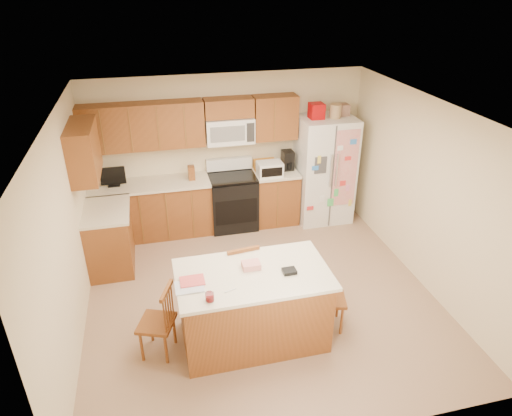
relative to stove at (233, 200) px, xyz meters
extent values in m
plane|color=#987661|center=(0.00, -1.94, -0.47)|extent=(4.50, 4.50, 0.00)
cube|color=beige|center=(0.00, 0.31, 0.78)|extent=(4.50, 0.10, 2.50)
cube|color=beige|center=(0.00, -4.19, 0.78)|extent=(4.50, 0.10, 2.50)
cube|color=beige|center=(-2.25, -1.94, 0.78)|extent=(0.10, 4.50, 2.50)
cube|color=beige|center=(2.25, -1.94, 0.78)|extent=(0.10, 4.50, 2.50)
cube|color=white|center=(0.00, -1.94, 2.03)|extent=(4.50, 4.50, 0.04)
cube|color=#975326|center=(-1.31, 0.01, -0.03)|extent=(1.87, 0.60, 0.88)
cube|color=#975326|center=(0.74, 0.01, -0.03)|extent=(0.72, 0.60, 0.88)
cube|color=#975326|center=(-1.95, -0.76, -0.03)|extent=(0.60, 0.95, 0.88)
cube|color=beige|center=(-1.31, 0.00, 0.43)|extent=(1.87, 0.64, 0.04)
cube|color=beige|center=(0.74, 0.00, 0.43)|extent=(0.72, 0.64, 0.04)
cube|color=beige|center=(-1.94, -0.76, 0.43)|extent=(0.64, 0.95, 0.04)
cube|color=#975326|center=(-1.32, 0.15, 1.33)|extent=(1.85, 0.33, 0.70)
cube|color=#975326|center=(0.75, 0.15, 1.33)|extent=(0.70, 0.33, 0.70)
cube|color=#975326|center=(0.00, 0.15, 1.53)|extent=(0.76, 0.33, 0.29)
cube|color=#975326|center=(-2.08, -0.76, 1.33)|extent=(0.33, 0.95, 0.70)
cube|color=brown|center=(-1.90, -0.02, 1.33)|extent=(0.02, 0.01, 0.66)
cube|color=brown|center=(-1.90, -0.29, -0.03)|extent=(0.02, 0.01, 0.84)
cube|color=brown|center=(-1.50, -0.02, 1.33)|extent=(0.02, 0.01, 0.66)
cube|color=brown|center=(-1.50, -0.29, -0.03)|extent=(0.02, 0.01, 0.84)
cube|color=brown|center=(-1.10, -0.02, 1.33)|extent=(0.02, 0.01, 0.66)
cube|color=brown|center=(-1.10, -0.29, -0.03)|extent=(0.02, 0.01, 0.84)
cube|color=brown|center=(-0.70, -0.02, 1.33)|extent=(0.01, 0.01, 0.66)
cube|color=brown|center=(-0.70, -0.29, -0.03)|extent=(0.01, 0.01, 0.84)
cube|color=brown|center=(0.70, -0.02, 1.33)|extent=(0.01, 0.01, 0.66)
cube|color=brown|center=(0.70, -0.29, -0.03)|extent=(0.01, 0.01, 0.84)
cube|color=white|center=(0.00, 0.12, 1.18)|extent=(0.76, 0.38, 0.40)
cube|color=slate|center=(-0.06, -0.07, 1.18)|extent=(0.54, 0.01, 0.24)
cube|color=#262626|center=(0.30, -0.07, 1.18)|extent=(0.12, 0.01, 0.30)
cube|color=#975326|center=(-0.65, 0.01, 0.56)|extent=(0.10, 0.14, 0.22)
cube|color=black|center=(-1.85, 0.03, 0.46)|extent=(0.18, 0.12, 0.02)
cube|color=black|center=(-1.85, 0.03, 0.62)|extent=(0.38, 0.03, 0.28)
cube|color=#C76E0B|center=(0.58, 0.09, 0.54)|extent=(0.35, 0.22, 0.18)
cube|color=white|center=(0.60, -0.14, 0.56)|extent=(0.40, 0.28, 0.23)
cube|color=black|center=(0.60, -0.28, 0.56)|extent=(0.34, 0.01, 0.15)
cube|color=black|center=(0.96, 0.06, 0.61)|extent=(0.18, 0.22, 0.32)
cylinder|color=black|center=(0.96, -0.01, 0.54)|extent=(0.12, 0.12, 0.12)
cube|color=black|center=(0.00, -0.01, -0.03)|extent=(0.76, 0.64, 0.88)
cube|color=black|center=(0.00, -0.33, -0.05)|extent=(0.68, 0.01, 0.42)
cube|color=black|center=(0.00, -0.01, 0.43)|extent=(0.76, 0.64, 0.03)
cube|color=white|center=(0.00, 0.25, 0.56)|extent=(0.76, 0.10, 0.20)
cube|color=white|center=(1.57, -0.06, 0.43)|extent=(0.90, 0.75, 1.80)
cube|color=#4C4C4C|center=(1.57, -0.44, 0.43)|extent=(0.02, 0.01, 1.75)
cube|color=silver|center=(1.52, -0.47, 0.58)|extent=(0.02, 0.03, 0.55)
cube|color=silver|center=(1.62, -0.47, 0.58)|extent=(0.02, 0.03, 0.55)
cube|color=#3F3F44|center=(1.35, -0.44, 0.68)|extent=(0.20, 0.01, 0.28)
cube|color=#D84C59|center=(1.77, -0.44, 0.58)|extent=(0.42, 0.01, 1.30)
cube|color=#A50609|center=(1.37, -0.06, 1.45)|extent=(0.22, 0.22, 0.24)
cylinder|color=tan|center=(1.67, -0.11, 1.44)|extent=(0.18, 0.18, 0.22)
cube|color=#8F6755|center=(1.85, 0.02, 1.42)|extent=(0.18, 0.20, 0.18)
cube|color=#975326|center=(-0.28, -2.72, -0.03)|extent=(1.62, 0.92, 0.89)
cube|color=beige|center=(-0.28, -2.72, 0.43)|extent=(1.70, 1.00, 0.04)
cylinder|color=#A50609|center=(-0.81, -3.08, 0.48)|extent=(0.08, 0.08, 0.06)
cylinder|color=white|center=(-0.81, -3.08, 0.50)|extent=(0.09, 0.09, 0.09)
cube|color=pink|center=(-0.28, -2.62, 0.49)|extent=(0.20, 0.15, 0.07)
cube|color=black|center=(0.11, -2.81, 0.47)|extent=(0.15, 0.12, 0.04)
cube|color=white|center=(-0.99, -2.82, 0.46)|extent=(0.30, 0.24, 0.01)
cube|color=#D84C4C|center=(-0.95, -2.74, 0.48)|extent=(0.26, 0.20, 0.01)
cylinder|color=white|center=(-0.58, -2.97, 0.46)|extent=(0.14, 0.05, 0.01)
cube|color=#975326|center=(-1.37, -2.69, -0.06)|extent=(0.48, 0.49, 0.04)
cylinder|color=#975326|center=(-1.45, -2.50, -0.28)|extent=(0.03, 0.03, 0.40)
cylinder|color=#975326|center=(-1.56, -2.79, -0.28)|extent=(0.03, 0.03, 0.40)
cylinder|color=#975326|center=(-1.19, -2.60, -0.28)|extent=(0.03, 0.03, 0.40)
cylinder|color=#975326|center=(-1.30, -2.89, -0.28)|extent=(0.03, 0.03, 0.40)
cylinder|color=#975326|center=(-1.18, -2.62, 0.18)|extent=(0.02, 0.02, 0.44)
cylinder|color=#975326|center=(-1.20, -2.69, 0.18)|extent=(0.02, 0.02, 0.44)
cylinder|color=#975326|center=(-1.23, -2.75, 0.18)|extent=(0.02, 0.02, 0.44)
cylinder|color=#975326|center=(-1.25, -2.81, 0.18)|extent=(0.02, 0.02, 0.44)
cylinder|color=#975326|center=(-1.28, -2.88, 0.18)|extent=(0.02, 0.02, 0.44)
cube|color=#975326|center=(-1.23, -2.75, 0.40)|extent=(0.17, 0.36, 0.05)
cube|color=#975326|center=(-0.32, -2.11, -0.03)|extent=(0.46, 0.45, 0.04)
cylinder|color=#975326|center=(-0.17, -1.94, -0.26)|extent=(0.04, 0.04, 0.43)
cylinder|color=#975326|center=(-0.50, -1.98, -0.26)|extent=(0.04, 0.04, 0.43)
cylinder|color=#975326|center=(-0.13, -2.24, -0.26)|extent=(0.04, 0.04, 0.43)
cylinder|color=#975326|center=(-0.47, -2.28, -0.26)|extent=(0.04, 0.04, 0.43)
cylinder|color=#975326|center=(-0.15, -2.26, 0.23)|extent=(0.02, 0.02, 0.48)
cylinder|color=#975326|center=(-0.22, -2.27, 0.23)|extent=(0.02, 0.02, 0.48)
cylinder|color=#975326|center=(-0.29, -2.28, 0.23)|extent=(0.02, 0.02, 0.48)
cylinder|color=#975326|center=(-0.37, -2.29, 0.23)|extent=(0.02, 0.02, 0.48)
cylinder|color=#975326|center=(-0.44, -2.30, 0.23)|extent=(0.02, 0.02, 0.48)
cube|color=#975326|center=(-0.29, -2.28, 0.47)|extent=(0.40, 0.09, 0.05)
cube|color=#975326|center=(0.66, -2.73, -0.06)|extent=(0.45, 0.46, 0.04)
cylinder|color=#975326|center=(0.75, -2.91, -0.28)|extent=(0.03, 0.03, 0.39)
cylinder|color=#975326|center=(0.83, -2.61, -0.28)|extent=(0.03, 0.03, 0.39)
cylinder|color=#975326|center=(0.49, -2.84, -0.28)|extent=(0.03, 0.03, 0.39)
cylinder|color=#975326|center=(0.56, -2.54, -0.28)|extent=(0.03, 0.03, 0.39)
cylinder|color=#975326|center=(0.47, -2.82, 0.17)|extent=(0.02, 0.02, 0.44)
cylinder|color=#975326|center=(0.49, -2.75, 0.17)|extent=(0.02, 0.02, 0.44)
cylinder|color=#975326|center=(0.51, -2.69, 0.17)|extent=(0.02, 0.02, 0.44)
cylinder|color=#975326|center=(0.52, -2.62, 0.17)|extent=(0.02, 0.02, 0.44)
cylinder|color=#975326|center=(0.54, -2.56, 0.17)|extent=(0.02, 0.02, 0.44)
cube|color=#975326|center=(0.51, -2.69, 0.39)|extent=(0.12, 0.36, 0.05)
camera|label=1|loc=(-1.20, -6.73, 3.40)|focal=32.00mm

